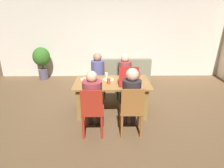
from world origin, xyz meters
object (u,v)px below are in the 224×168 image
drinking_glass_0 (92,80)px  potted_plant (42,59)px  person_1 (125,73)px  chair_0 (132,110)px  person_0 (131,95)px  drinking_glass_3 (139,75)px  chair_2 (93,111)px  person_2 (93,97)px  plate_1 (85,79)px  plate_0 (109,79)px  chair_3 (98,78)px  person_3 (98,72)px  drinking_glass_2 (109,81)px  chair_1 (124,78)px  couch (121,74)px  drinking_glass_1 (106,75)px  pizza_box_0 (128,81)px  dining_table (112,87)px

drinking_glass_0 → potted_plant: 3.04m
person_1 → chair_0: bearing=-90.0°
chair_0 → person_0: person_0 is taller
drinking_glass_3 → chair_0: bearing=-103.4°
chair_2 → person_0: bearing=11.5°
person_2 → potted_plant: 3.66m
plate_1 → plate_0: bearing=-1.8°
chair_3 → person_3: person_3 is taller
person_0 → person_1: (0.00, 1.51, -0.05)m
person_3 → drinking_glass_0: bearing=-94.1°
drinking_glass_3 → drinking_glass_0: bearing=-161.0°
drinking_glass_2 → person_2: bearing=-113.4°
drinking_glass_0 → chair_1: bearing=51.4°
chair_0 → person_1: 1.66m
person_3 → couch: size_ratio=0.69×
person_1 → potted_plant: 3.07m
chair_1 → chair_0: bearing=-90.0°
chair_2 → drinking_glass_1: bearing=79.5°
chair_0 → drinking_glass_1: size_ratio=9.28×
person_0 → potted_plant: person_0 is taller
chair_1 → chair_2: size_ratio=0.94×
drinking_glass_1 → drinking_glass_3: 0.75m
drinking_glass_1 → person_0: bearing=-67.4°
chair_1 → person_3: size_ratio=0.75×
drinking_glass_1 → drinking_glass_3: (0.75, -0.05, 0.02)m
person_0 → potted_plant: 4.07m
drinking_glass_1 → potted_plant: bearing=137.4°
drinking_glass_0 → chair_0: bearing=-48.0°
plate_1 → potted_plant: 2.75m
drinking_glass_0 → drinking_glass_1: drinking_glass_0 is taller
pizza_box_0 → drinking_glass_2: size_ratio=3.86×
chair_1 → plate_0: size_ratio=3.72×
person_2 → drinking_glass_1: 1.15m
person_1 → potted_plant: bearing=148.8°
person_0 → chair_1: 1.68m
chair_2 → person_3: 1.72m
chair_3 → plate_1: size_ratio=3.74×
chair_1 → pizza_box_0: (-0.00, -1.01, 0.28)m
dining_table → chair_2: size_ratio=1.73×
person_2 → drinking_glass_1: bearing=78.3°
chair_1 → couch: bearing=90.6°
chair_0 → drinking_glass_0: chair_0 is taller
chair_0 → person_2: (-0.70, 0.13, 0.21)m
drinking_glass_2 → drinking_glass_1: bearing=96.8°
couch → drinking_glass_1: bearing=-105.9°
person_1 → drinking_glass_0: person_1 is taller
person_0 → plate_1: bearing=134.9°
plate_0 → chair_3: bearing=109.9°
chair_1 → potted_plant: (-2.63, 1.44, 0.19)m
person_1 → chair_2: size_ratio=1.24×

